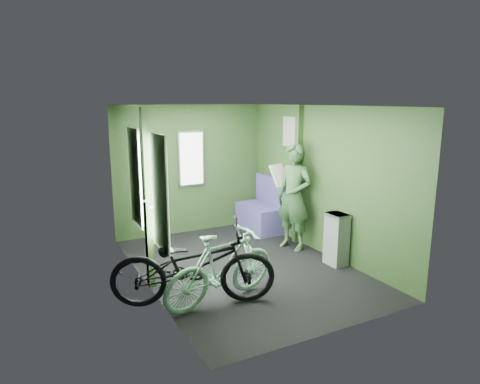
% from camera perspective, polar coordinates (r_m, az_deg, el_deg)
% --- Properties ---
extents(room, '(4.00, 4.02, 2.31)m').
position_cam_1_polar(room, '(5.93, -0.04, 3.03)').
color(room, black).
rests_on(room, ground).
extents(bicycle_black, '(2.07, 1.42, 1.07)m').
position_cam_1_polar(bicycle_black, '(5.26, -6.11, -14.79)').
color(bicycle_black, black).
rests_on(bicycle_black, ground).
extents(bicycle_mint, '(1.64, 0.88, 0.99)m').
position_cam_1_polar(bicycle_mint, '(5.27, -2.35, -14.65)').
color(bicycle_mint, '#91CDB0').
rests_on(bicycle_mint, ground).
extents(passenger, '(0.59, 0.79, 1.71)m').
position_cam_1_polar(passenger, '(6.89, 7.18, -0.68)').
color(passenger, '#30512C').
rests_on(passenger, ground).
extents(waste_box, '(0.23, 0.32, 0.77)m').
position_cam_1_polar(waste_box, '(6.43, 12.74, -6.17)').
color(waste_box, slate).
rests_on(waste_box, ground).
extents(bench_seat, '(0.55, 0.96, 1.00)m').
position_cam_1_polar(bench_seat, '(7.94, 2.79, -3.03)').
color(bench_seat, navy).
rests_on(bench_seat, ground).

